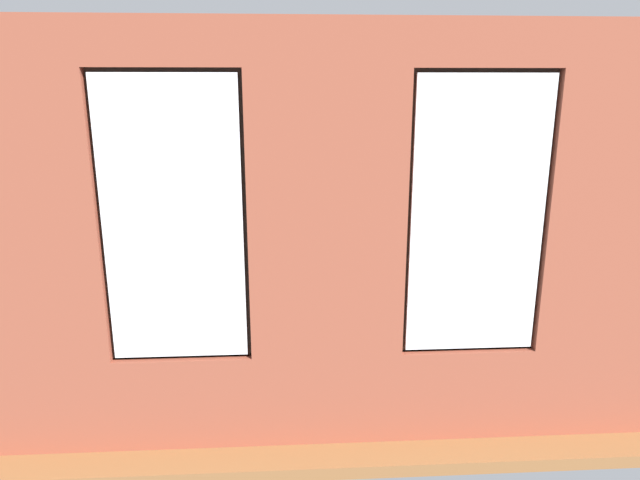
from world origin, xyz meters
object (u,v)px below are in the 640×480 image
Objects in this scene: couch_left at (549,302)px; cup_ceramic at (320,270)px; couch_by_window at (303,362)px; media_console at (55,297)px; remote_black at (333,276)px; potted_plant_mid_room_small at (378,255)px; coffee_table at (333,281)px; table_plant_small at (358,262)px; remote_gray at (341,279)px; tv_flatscreen at (48,240)px; potted_plant_corner_near_left at (486,214)px; potted_plant_beside_window_right at (65,310)px; candle_jar at (304,277)px; potted_plant_by_left_couch at (474,260)px.

cup_ceramic is at bearing -106.70° from couch_left.
cup_ceramic is (-0.28, -2.17, 0.13)m from couch_by_window.
remote_black is at bearing -176.45° from media_console.
cup_ceramic is 0.21× the size of potted_plant_mid_room_small.
cup_ceramic is at bearing -35.10° from coffee_table.
table_plant_small is 0.39m from remote_gray.
tv_flatscreen is at bearing -67.73° from remote_black.
table_plant_small is 3.65m from tv_flatscreen.
potted_plant_beside_window_right is (4.91, 3.97, 0.14)m from potted_plant_corner_near_left.
remote_black is at bearing -137.92° from potted_plant_beside_window_right.
remote_black is at bearing 144.90° from cup_ceramic.
remote_gray is (-0.09, 0.13, 0.06)m from coffee_table.
table_plant_small reaches higher than remote_black.
candle_jar reaches higher than coffee_table.
table_plant_small is 0.45× the size of potted_plant_by_left_couch.
couch_left is at bearing 174.02° from media_console.
table_plant_small is at bearing -139.73° from potted_plant_beside_window_right.
cup_ceramic is 0.08× the size of potted_plant_beside_window_right.
potted_plant_by_left_couch is at bearing -161.80° from coffee_table.
remote_gray is at bearing -103.35° from couch_left.
cup_ceramic is 3.15m from media_console.
couch_by_window is 2.11m from coffee_table.
remote_gray is (0.24, 0.28, -0.13)m from table_plant_small.
couch_left is 2.39m from remote_gray.
potted_plant_beside_window_right is 2.47× the size of potted_plant_by_left_couch.
potted_plant_corner_near_left is (-2.44, -1.94, 0.35)m from remote_gray.
media_console is 0.88× the size of potted_plant_beside_window_right.
cup_ceramic is 0.08× the size of potted_plant_corner_near_left.
couch_by_window reaches higher than remote_black.
coffee_table is 0.41m from table_plant_small.
coffee_table is 3.34m from tv_flatscreen.
media_console is at bearing -67.68° from remote_black.
candle_jar is 0.08× the size of potted_plant_corner_near_left.
potted_plant_corner_near_left is (-2.96, -3.88, 0.44)m from couch_by_window.
table_plant_small is at bearing 66.56° from potted_plant_mid_room_small.
coffee_table is at bearing -105.57° from couch_left.
potted_plant_beside_window_right is (2.39, 2.15, 0.49)m from remote_black.
couch_by_window reaches higher than media_console.
potted_plant_mid_room_small reaches higher than cup_ceramic.
cup_ceramic is (0.15, -0.11, 0.10)m from coffee_table.
media_console reaches higher than potted_plant_mid_room_small.
couch_left is at bearing -155.77° from couch_by_window.
couch_left reaches higher than media_console.
couch_by_window is 1.58× the size of tv_flatscreen.
table_plant_small is at bearing -109.09° from couch_by_window.
media_console is 2.28× the size of potted_plant_mid_room_small.
potted_plant_corner_near_left reaches higher than couch_left.
potted_plant_mid_room_small is at bearing -162.56° from tv_flatscreen.
table_plant_small is at bearing -155.91° from coffee_table.
table_plant_small is at bearing 171.61° from remote_gray.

